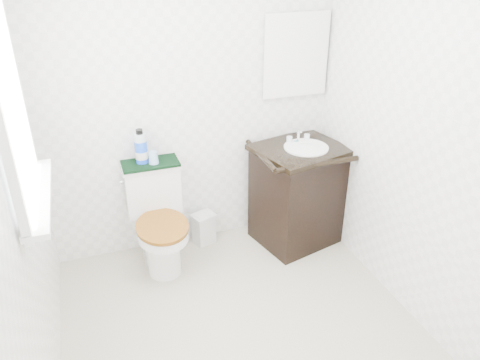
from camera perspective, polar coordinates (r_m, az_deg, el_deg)
floor at (r=3.09m, az=0.81°, el=-18.63°), size 2.40×2.40×0.00m
wall_back at (r=3.46m, az=-6.05°, el=9.94°), size 2.40×0.00×2.40m
wall_front at (r=1.51m, az=17.83°, el=-16.86°), size 2.40×0.00×2.40m
wall_left at (r=2.28m, az=-25.85°, el=-2.22°), size 0.00×2.40×2.40m
wall_right at (r=2.92m, az=21.72°, el=4.86°), size 0.00×2.40×2.40m
window at (r=2.38m, az=-26.44°, el=8.09°), size 0.02×0.70×0.90m
mirror at (r=3.64m, az=6.81°, el=14.85°), size 0.50×0.02×0.60m
toilet at (r=3.55m, az=-9.95°, el=-5.18°), size 0.42×0.62×0.77m
vanity at (r=3.75m, az=7.09°, el=-1.49°), size 0.76×0.69×0.92m
trash_bin at (r=3.83m, az=-4.43°, el=-5.84°), size 0.21×0.19×0.26m
towel at (r=3.45m, az=-10.89°, el=2.01°), size 0.41×0.22×0.02m
mouthwash_bottle at (r=3.41m, az=-11.99°, el=3.89°), size 0.09×0.09×0.25m
cup at (r=3.41m, az=-10.52°, el=2.73°), size 0.07×0.07×0.09m
soap_bar at (r=3.66m, az=6.87°, el=4.70°), size 0.06×0.04×0.02m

